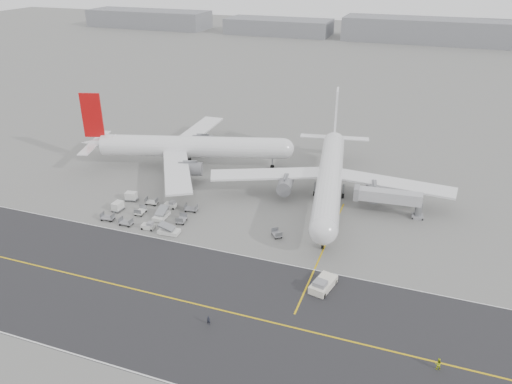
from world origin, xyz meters
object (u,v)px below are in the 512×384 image
(airliner_a, at_px, (187,147))
(pushback_tug, at_px, (323,284))
(airliner_b, at_px, (330,175))
(ground_crew_b, at_px, (438,364))
(jet_bridge, at_px, (389,198))
(ground_crew_a, at_px, (209,321))

(airliner_a, distance_m, pushback_tug, 60.41)
(airliner_b, height_order, pushback_tug, airliner_b)
(airliner_b, xyz_separation_m, pushback_tug, (6.58, -34.20, -4.63))
(airliner_b, distance_m, pushback_tug, 35.13)
(airliner_a, relative_size, ground_crew_b, 29.71)
(pushback_tug, height_order, ground_crew_b, pushback_tug)
(pushback_tug, relative_size, jet_bridge, 0.52)
(airliner_a, distance_m, jet_bridge, 53.10)
(jet_bridge, xyz_separation_m, ground_crew_a, (-21.19, -45.28, -3.14))
(airliner_a, relative_size, pushback_tug, 6.97)
(jet_bridge, bearing_deg, ground_crew_b, -79.46)
(pushback_tug, bearing_deg, ground_crew_a, -121.40)
(airliner_b, bearing_deg, airliner_a, 162.31)
(airliner_b, bearing_deg, ground_crew_b, -71.02)
(airliner_b, height_order, ground_crew_b, airliner_b)
(ground_crew_b, bearing_deg, pushback_tug, -55.25)
(pushback_tug, bearing_deg, airliner_a, 151.44)
(airliner_b, relative_size, ground_crew_b, 30.35)
(airliner_a, xyz_separation_m, pushback_tug, (45.30, -39.70, -4.63))
(airliner_a, xyz_separation_m, jet_bridge, (52.30, -9.08, -1.60))
(jet_bridge, bearing_deg, ground_crew_a, -119.81)
(airliner_b, bearing_deg, ground_crew_a, -108.45)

